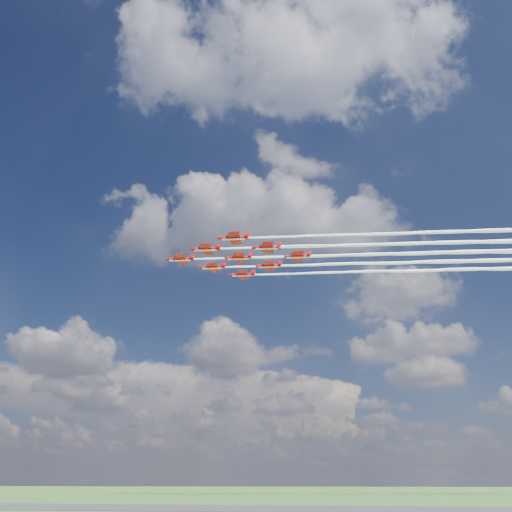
# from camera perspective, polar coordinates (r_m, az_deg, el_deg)

# --- Properties ---
(ground) EXTENTS (600.00, 600.00, 0.00)m
(ground) POSITION_cam_1_polar(r_m,az_deg,el_deg) (152.98, -5.44, -25.75)
(ground) COLOR #2D511E
(ground) RESTS_ON ground
(runway) EXTENTS (180.00, 22.00, 0.10)m
(runway) POSITION_cam_1_polar(r_m,az_deg,el_deg) (95.89, -15.16, -25.97)
(runway) COLOR #38383A
(runway) RESTS_ON ground
(jet_lead) EXTENTS (146.71, 19.16, 2.63)m
(jet_lead) POSITION_cam_1_polar(r_m,az_deg,el_deg) (171.84, 14.90, 0.22)
(jet_lead) COLOR red
(jet_row2_port) EXTENTS (146.71, 19.16, 2.63)m
(jet_row2_port) POSITION_cam_1_polar(r_m,az_deg,el_deg) (167.49, 18.69, 1.38)
(jet_row2_port) COLOR red
(jet_row2_starb) EXTENTS (146.71, 19.16, 2.63)m
(jet_row2_starb) POSITION_cam_1_polar(r_m,az_deg,el_deg) (180.85, 17.57, -0.70)
(jet_row2_starb) COLOR red
(jet_row3_port) EXTENTS (146.71, 19.16, 2.63)m
(jet_row3_port) POSITION_cam_1_polar(r_m,az_deg,el_deg) (163.98, 22.67, 2.59)
(jet_row3_port) COLOR red
(jet_row3_centre) EXTENTS (146.71, 19.16, 2.63)m
(jet_row3_centre) POSITION_cam_1_polar(r_m,az_deg,el_deg) (176.96, 21.23, 0.38)
(jet_row3_centre) COLOR red
(jet_row3_starb) EXTENTS (146.71, 19.16, 2.63)m
(jet_row3_starb) POSITION_cam_1_polar(r_m,az_deg,el_deg) (190.26, 19.98, -1.53)
(jet_row3_starb) COLOR red
(jet_row4_port) EXTENTS (146.71, 19.16, 2.63)m
(jet_row4_port) POSITION_cam_1_polar(r_m,az_deg,el_deg) (173.88, 25.03, 1.50)
(jet_row4_port) COLOR red
(jet_row4_starb) EXTENTS (146.71, 19.16, 2.63)m
(jet_row4_starb) POSITION_cam_1_polar(r_m,az_deg,el_deg) (186.79, 23.50, -0.52)
(jet_row4_starb) COLOR red
(jet_tail) EXTENTS (146.71, 19.16, 2.63)m
(jet_tail) POSITION_cam_1_polar(r_m,az_deg,el_deg) (184.10, 27.13, 0.52)
(jet_tail) COLOR red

